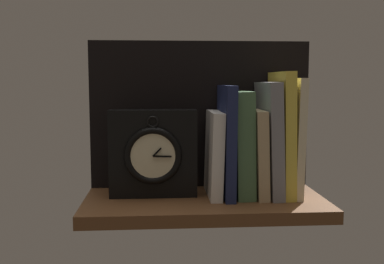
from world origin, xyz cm
name	(u,v)px	position (x,y,z in cm)	size (l,w,h in cm)	color
ground_plane	(205,204)	(0.00, 0.00, -1.25)	(49.18, 23.36, 2.50)	brown
back_panel	(200,115)	(0.00, 11.08, 16.40)	(49.18, 1.20, 32.81)	black
book_white_catcher	(214,154)	(2.20, 2.57, 8.82)	(2.40, 14.14, 17.64)	silver
book_navy_bierce	(226,141)	(4.73, 2.57, 11.52)	(2.06, 15.82, 23.04)	#192147
book_green_romantic	(241,143)	(7.89, 2.57, 10.92)	(3.66, 13.22, 21.84)	#476B44
book_tan_shortstories	(256,152)	(11.14, 2.57, 9.00)	(2.24, 14.76, 17.99)	tan
book_gray_chess	(269,139)	(13.83, 2.57, 11.86)	(2.53, 15.34, 23.72)	gray
book_yellow_seinlanguage	(282,134)	(16.52, 2.57, 12.93)	(2.26, 14.53, 25.86)	gold
book_cream_twain	(292,137)	(18.76, 2.57, 12.26)	(1.62, 14.35, 24.53)	beige
framed_clock	(153,153)	(-10.53, 2.35, 9.03)	(18.07, 5.94, 18.07)	black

